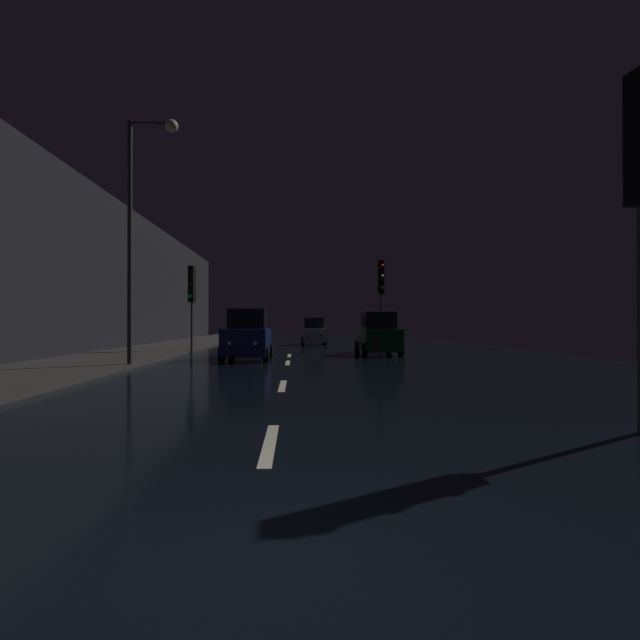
{
  "coord_description": "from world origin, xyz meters",
  "views": [
    {
      "loc": [
        0.35,
        -3.31,
        1.56
      ],
      "look_at": [
        1.43,
        19.27,
        1.69
      ],
      "focal_mm": 27.48,
      "sensor_mm": 36.0,
      "label": 1
    }
  ],
  "objects_px": {
    "traffic_light_far_left": "(192,290)",
    "traffic_light_far_right": "(381,285)",
    "car_distant_taillights": "(314,332)",
    "streetlamp_overhead": "(142,207)",
    "car_parked_right_far": "(378,335)",
    "car_approaching_headlights": "(248,336)"
  },
  "relations": [
    {
      "from": "car_approaching_headlights",
      "to": "car_distant_taillights",
      "type": "height_order",
      "value": "car_approaching_headlights"
    },
    {
      "from": "car_parked_right_far",
      "to": "car_approaching_headlights",
      "type": "bearing_deg",
      "value": 114.62
    },
    {
      "from": "traffic_light_far_right",
      "to": "car_distant_taillights",
      "type": "xyz_separation_m",
      "value": [
        -3.57,
        7.63,
        -2.85
      ]
    },
    {
      "from": "traffic_light_far_right",
      "to": "streetlamp_overhead",
      "type": "xyz_separation_m",
      "value": [
        -10.05,
        -10.6,
        1.79
      ]
    },
    {
      "from": "traffic_light_far_left",
      "to": "car_approaching_headlights",
      "type": "bearing_deg",
      "value": 48.69
    },
    {
      "from": "streetlamp_overhead",
      "to": "car_distant_taillights",
      "type": "height_order",
      "value": "streetlamp_overhead"
    },
    {
      "from": "traffic_light_far_left",
      "to": "traffic_light_far_right",
      "type": "height_order",
      "value": "traffic_light_far_right"
    },
    {
      "from": "traffic_light_far_right",
      "to": "car_approaching_headlights",
      "type": "xyz_separation_m",
      "value": [
        -6.88,
        -6.47,
        -2.74
      ]
    },
    {
      "from": "traffic_light_far_right",
      "to": "streetlamp_overhead",
      "type": "height_order",
      "value": "streetlamp_overhead"
    },
    {
      "from": "traffic_light_far_left",
      "to": "car_parked_right_far",
      "type": "bearing_deg",
      "value": 91.49
    },
    {
      "from": "traffic_light_far_left",
      "to": "car_distant_taillights",
      "type": "relative_size",
      "value": 1.2
    },
    {
      "from": "car_distant_taillights",
      "to": "car_approaching_headlights",
      "type": "bearing_deg",
      "value": 166.78
    },
    {
      "from": "streetlamp_overhead",
      "to": "car_parked_right_far",
      "type": "relative_size",
      "value": 2.07
    },
    {
      "from": "traffic_light_far_right",
      "to": "car_parked_right_far",
      "type": "relative_size",
      "value": 1.24
    },
    {
      "from": "traffic_light_far_left",
      "to": "traffic_light_far_right",
      "type": "bearing_deg",
      "value": 112.72
    },
    {
      "from": "traffic_light_far_right",
      "to": "car_distant_taillights",
      "type": "height_order",
      "value": "traffic_light_far_right"
    },
    {
      "from": "traffic_light_far_right",
      "to": "car_approaching_headlights",
      "type": "relative_size",
      "value": 1.2
    },
    {
      "from": "streetlamp_overhead",
      "to": "car_parked_right_far",
      "type": "xyz_separation_m",
      "value": [
        9.25,
        6.92,
        -4.56
      ]
    },
    {
      "from": "traffic_light_far_right",
      "to": "traffic_light_far_left",
      "type": "bearing_deg",
      "value": -84.69
    },
    {
      "from": "streetlamp_overhead",
      "to": "traffic_light_far_left",
      "type": "bearing_deg",
      "value": 91.38
    },
    {
      "from": "car_approaching_headlights",
      "to": "car_parked_right_far",
      "type": "height_order",
      "value": "car_approaching_headlights"
    },
    {
      "from": "traffic_light_far_left",
      "to": "streetlamp_overhead",
      "type": "xyz_separation_m",
      "value": [
        0.21,
        -8.9,
        2.24
      ]
    }
  ]
}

